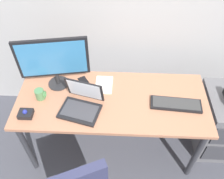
{
  "coord_description": "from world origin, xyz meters",
  "views": [
    {
      "loc": [
        0.06,
        -1.3,
        2.27
      ],
      "look_at": [
        0.0,
        0.0,
        0.86
      ],
      "focal_mm": 38.31,
      "sensor_mm": 36.0,
      "label": 1
    }
  ],
  "objects_px": {
    "paper_notepad": "(104,85)",
    "monitor_main": "(53,60)",
    "trackball_mouse": "(26,114)",
    "cell_phone": "(84,82)",
    "file_cabinet": "(221,122)",
    "keyboard": "(176,104)",
    "laptop": "(82,103)",
    "coffee_mug": "(40,94)"
  },
  "relations": [
    {
      "from": "laptop",
      "to": "paper_notepad",
      "type": "distance_m",
      "value": 0.31
    },
    {
      "from": "coffee_mug",
      "to": "laptop",
      "type": "bearing_deg",
      "value": -13.93
    },
    {
      "from": "file_cabinet",
      "to": "laptop",
      "type": "height_order",
      "value": "laptop"
    },
    {
      "from": "file_cabinet",
      "to": "monitor_main",
      "type": "distance_m",
      "value": 1.69
    },
    {
      "from": "trackball_mouse",
      "to": "keyboard",
      "type": "bearing_deg",
      "value": 7.63
    },
    {
      "from": "keyboard",
      "to": "cell_phone",
      "type": "relative_size",
      "value": 2.95
    },
    {
      "from": "keyboard",
      "to": "paper_notepad",
      "type": "height_order",
      "value": "keyboard"
    },
    {
      "from": "trackball_mouse",
      "to": "coffee_mug",
      "type": "distance_m",
      "value": 0.2
    },
    {
      "from": "file_cabinet",
      "to": "keyboard",
      "type": "distance_m",
      "value": 0.69
    },
    {
      "from": "monitor_main",
      "to": "trackball_mouse",
      "type": "relative_size",
      "value": 5.21
    },
    {
      "from": "file_cabinet",
      "to": "paper_notepad",
      "type": "bearing_deg",
      "value": 176.81
    },
    {
      "from": "trackball_mouse",
      "to": "cell_phone",
      "type": "height_order",
      "value": "trackball_mouse"
    },
    {
      "from": "file_cabinet",
      "to": "cell_phone",
      "type": "xyz_separation_m",
      "value": [
        -1.32,
        0.09,
        0.41
      ]
    },
    {
      "from": "keyboard",
      "to": "trackball_mouse",
      "type": "bearing_deg",
      "value": -172.37
    },
    {
      "from": "paper_notepad",
      "to": "keyboard",
      "type": "bearing_deg",
      "value": -18.36
    },
    {
      "from": "keyboard",
      "to": "monitor_main",
      "type": "bearing_deg",
      "value": 168.93
    },
    {
      "from": "paper_notepad",
      "to": "file_cabinet",
      "type": "bearing_deg",
      "value": -3.19
    },
    {
      "from": "coffee_mug",
      "to": "paper_notepad",
      "type": "xyz_separation_m",
      "value": [
        0.52,
        0.17,
        -0.04
      ]
    },
    {
      "from": "keyboard",
      "to": "trackball_mouse",
      "type": "distance_m",
      "value": 1.21
    },
    {
      "from": "laptop",
      "to": "trackball_mouse",
      "type": "relative_size",
      "value": 3.34
    },
    {
      "from": "paper_notepad",
      "to": "cell_phone",
      "type": "distance_m",
      "value": 0.18
    },
    {
      "from": "coffee_mug",
      "to": "paper_notepad",
      "type": "distance_m",
      "value": 0.55
    },
    {
      "from": "monitor_main",
      "to": "paper_notepad",
      "type": "bearing_deg",
      "value": 0.5
    },
    {
      "from": "file_cabinet",
      "to": "paper_notepad",
      "type": "height_order",
      "value": "paper_notepad"
    },
    {
      "from": "paper_notepad",
      "to": "monitor_main",
      "type": "bearing_deg",
      "value": -179.5
    },
    {
      "from": "keyboard",
      "to": "coffee_mug",
      "type": "height_order",
      "value": "coffee_mug"
    },
    {
      "from": "monitor_main",
      "to": "trackball_mouse",
      "type": "xyz_separation_m",
      "value": [
        -0.19,
        -0.36,
        -0.25
      ]
    },
    {
      "from": "keyboard",
      "to": "trackball_mouse",
      "type": "xyz_separation_m",
      "value": [
        -1.2,
        -0.16,
        0.01
      ]
    },
    {
      "from": "monitor_main",
      "to": "keyboard",
      "type": "xyz_separation_m",
      "value": [
        1.01,
        -0.2,
        -0.26
      ]
    },
    {
      "from": "laptop",
      "to": "cell_phone",
      "type": "xyz_separation_m",
      "value": [
        -0.02,
        0.29,
        -0.05
      ]
    },
    {
      "from": "laptop",
      "to": "cell_phone",
      "type": "distance_m",
      "value": 0.29
    },
    {
      "from": "cell_phone",
      "to": "monitor_main",
      "type": "bearing_deg",
      "value": 154.08
    },
    {
      "from": "keyboard",
      "to": "laptop",
      "type": "relative_size",
      "value": 1.14
    },
    {
      "from": "monitor_main",
      "to": "laptop",
      "type": "distance_m",
      "value": 0.42
    },
    {
      "from": "laptop",
      "to": "trackball_mouse",
      "type": "xyz_separation_m",
      "value": [
        -0.43,
        -0.1,
        -0.03
      ]
    },
    {
      "from": "paper_notepad",
      "to": "coffee_mug",
      "type": "bearing_deg",
      "value": -161.62
    },
    {
      "from": "monitor_main",
      "to": "coffee_mug",
      "type": "relative_size",
      "value": 6.33
    },
    {
      "from": "file_cabinet",
      "to": "paper_notepad",
      "type": "distance_m",
      "value": 1.22
    },
    {
      "from": "trackball_mouse",
      "to": "paper_notepad",
      "type": "xyz_separation_m",
      "value": [
        0.59,
        0.36,
        -0.02
      ]
    },
    {
      "from": "trackball_mouse",
      "to": "paper_notepad",
      "type": "height_order",
      "value": "trackball_mouse"
    },
    {
      "from": "cell_phone",
      "to": "keyboard",
      "type": "bearing_deg",
      "value": -49.23
    },
    {
      "from": "file_cabinet",
      "to": "trackball_mouse",
      "type": "xyz_separation_m",
      "value": [
        -1.74,
        -0.3,
        0.42
      ]
    }
  ]
}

